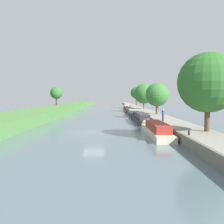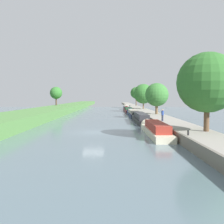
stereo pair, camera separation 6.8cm
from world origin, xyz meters
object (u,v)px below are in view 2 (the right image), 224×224
Objects in this scene: person_walking at (163,115)px; mooring_bollard_near at (189,133)px; narrowboat_maroon at (128,110)px; narrowboat_blue at (127,107)px; narrowboat_cream at (155,129)px; narrowboat_navy at (133,113)px; narrowboat_black at (141,118)px; mooring_bollard_far at (130,105)px.

mooring_bollard_near is (-0.39, -13.27, -0.65)m from person_walking.
narrowboat_maroon is 54.73m from mooring_bollard_near.
narrowboat_cream is at bearing -90.10° from narrowboat_blue.
narrowboat_black is at bearing -89.99° from narrowboat_navy.
narrowboat_blue is (0.13, 45.70, -0.02)m from narrowboat_black.
person_walking is 59.17m from mooring_bollard_far.
mooring_bollard_near is (1.86, -54.69, 0.65)m from narrowboat_maroon.
narrowboat_cream reaches higher than mooring_bollard_near.
narrowboat_navy is (-0.00, 16.09, -0.11)m from narrowboat_black.
narrowboat_cream is 0.80× the size of narrowboat_maroon.
narrowboat_black is (-0.01, 15.18, 0.04)m from narrowboat_cream.
narrowboat_maroon is (-0.09, 32.65, -0.14)m from narrowboat_black.
narrowboat_cream is 1.23× the size of narrowboat_blue.
narrowboat_maroon is (-0.09, 16.56, -0.02)m from narrowboat_navy.
person_walking is (2.14, 6.40, 1.20)m from narrowboat_cream.
narrowboat_navy is at bearing 90.03° from narrowboat_cream.
mooring_bollard_far is at bearing 90.00° from mooring_bollard_near.
mooring_bollard_far is (1.75, 65.57, 0.55)m from narrowboat_cream.
person_walking reaches higher than narrowboat_blue.
narrowboat_black is at bearing 103.79° from person_walking.
narrowboat_maroon is at bearing 91.95° from mooring_bollard_near.
narrowboat_black is 34.12× the size of mooring_bollard_near.
narrowboat_black is 0.96× the size of narrowboat_navy.
mooring_bollard_far is (1.64, 4.69, 0.53)m from narrowboat_blue.
mooring_bollard_near reaches higher than narrowboat_navy.
narrowboat_cream is 60.88m from narrowboat_blue.
narrowboat_cream is 6.86m from person_walking.
narrowboat_blue is 54.53m from person_walking.
mooring_bollard_near is at bearing -88.05° from narrowboat_maroon.
narrowboat_black reaches higher than narrowboat_cream.
narrowboat_maroon is at bearing 93.10° from person_walking.
narrowboat_cream is at bearing 104.32° from mooring_bollard_near.
narrowboat_cream is 65.60m from mooring_bollard_far.
narrowboat_blue is at bearing 89.05° from narrowboat_maroon.
narrowboat_cream is 27.70× the size of mooring_bollard_near.
narrowboat_blue is 5.00m from mooring_bollard_far.
mooring_bollard_far is at bearing 87.05° from narrowboat_navy.
mooring_bollard_far is (1.77, 50.39, 0.51)m from narrowboat_black.
person_walking reaches higher than mooring_bollard_far.
person_walking is 3.69× the size of mooring_bollard_far.
mooring_bollard_far is (1.86, 17.74, 0.65)m from narrowboat_maroon.
person_walking is at bearing 71.52° from narrowboat_cream.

